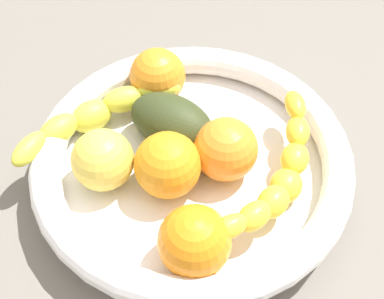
{
  "coord_description": "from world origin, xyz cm",
  "views": [
    {
      "loc": [
        19.87,
        -28.58,
        51.03
      ],
      "look_at": [
        0.0,
        0.0,
        8.2
      ],
      "focal_mm": 50.39,
      "sensor_mm": 36.0,
      "label": 1
    }
  ],
  "objects_px": {
    "orange_mid_left": "(226,149)",
    "apple_yellow": "(103,160)",
    "banana_draped_right": "(93,116)",
    "orange_mid_right": "(194,242)",
    "fruit_bowl": "(192,164)",
    "orange_rear": "(158,76)",
    "avocado_dark": "(172,122)",
    "orange_front": "(168,165)",
    "banana_draped_left": "(279,175)"
  },
  "relations": [
    {
      "from": "orange_rear",
      "to": "orange_front",
      "type": "bearing_deg",
      "value": -48.49
    },
    {
      "from": "banana_draped_right",
      "to": "orange_rear",
      "type": "xyz_separation_m",
      "value": [
        0.03,
        0.08,
        0.01
      ]
    },
    {
      "from": "orange_rear",
      "to": "apple_yellow",
      "type": "height_order",
      "value": "same"
    },
    {
      "from": "banana_draped_left",
      "to": "avocado_dark",
      "type": "relative_size",
      "value": 2.15
    },
    {
      "from": "orange_front",
      "to": "avocado_dark",
      "type": "relative_size",
      "value": 0.69
    },
    {
      "from": "orange_mid_left",
      "to": "avocado_dark",
      "type": "height_order",
      "value": "orange_mid_left"
    },
    {
      "from": "fruit_bowl",
      "to": "orange_mid_left",
      "type": "bearing_deg",
      "value": 30.98
    },
    {
      "from": "orange_rear",
      "to": "apple_yellow",
      "type": "bearing_deg",
      "value": -77.58
    },
    {
      "from": "avocado_dark",
      "to": "apple_yellow",
      "type": "distance_m",
      "value": 0.09
    },
    {
      "from": "orange_front",
      "to": "orange_mid_right",
      "type": "relative_size",
      "value": 1.0
    },
    {
      "from": "fruit_bowl",
      "to": "apple_yellow",
      "type": "relative_size",
      "value": 5.26
    },
    {
      "from": "banana_draped_left",
      "to": "orange_mid_right",
      "type": "distance_m",
      "value": 0.11
    },
    {
      "from": "orange_mid_right",
      "to": "apple_yellow",
      "type": "height_order",
      "value": "orange_mid_right"
    },
    {
      "from": "avocado_dark",
      "to": "apple_yellow",
      "type": "height_order",
      "value": "apple_yellow"
    },
    {
      "from": "banana_draped_left",
      "to": "orange_rear",
      "type": "distance_m",
      "value": 0.19
    },
    {
      "from": "orange_mid_right",
      "to": "apple_yellow",
      "type": "xyz_separation_m",
      "value": [
        -0.13,
        0.02,
        -0.0
      ]
    },
    {
      "from": "banana_draped_right",
      "to": "orange_rear",
      "type": "bearing_deg",
      "value": 73.32
    },
    {
      "from": "fruit_bowl",
      "to": "orange_front",
      "type": "relative_size",
      "value": 4.95
    },
    {
      "from": "orange_mid_right",
      "to": "avocado_dark",
      "type": "bearing_deg",
      "value": 133.94
    },
    {
      "from": "orange_rear",
      "to": "fruit_bowl",
      "type": "bearing_deg",
      "value": -34.91
    },
    {
      "from": "orange_rear",
      "to": "orange_mid_right",
      "type": "bearing_deg",
      "value": -44.27
    },
    {
      "from": "fruit_bowl",
      "to": "banana_draped_right",
      "type": "xyz_separation_m",
      "value": [
        -0.12,
        -0.02,
        0.02
      ]
    },
    {
      "from": "apple_yellow",
      "to": "orange_mid_right",
      "type": "bearing_deg",
      "value": -10.75
    },
    {
      "from": "banana_draped_right",
      "to": "apple_yellow",
      "type": "xyz_separation_m",
      "value": [
        0.05,
        -0.04,
        0.01
      ]
    },
    {
      "from": "fruit_bowl",
      "to": "banana_draped_right",
      "type": "bearing_deg",
      "value": -170.97
    },
    {
      "from": "banana_draped_right",
      "to": "apple_yellow",
      "type": "relative_size",
      "value": 3.06
    },
    {
      "from": "banana_draped_right",
      "to": "orange_mid_right",
      "type": "relative_size",
      "value": 2.89
    },
    {
      "from": "banana_draped_right",
      "to": "orange_mid_left",
      "type": "bearing_deg",
      "value": 13.87
    },
    {
      "from": "orange_front",
      "to": "fruit_bowl",
      "type": "bearing_deg",
      "value": 78.44
    },
    {
      "from": "apple_yellow",
      "to": "orange_rear",
      "type": "bearing_deg",
      "value": 102.42
    },
    {
      "from": "fruit_bowl",
      "to": "banana_draped_right",
      "type": "distance_m",
      "value": 0.12
    },
    {
      "from": "orange_mid_right",
      "to": "fruit_bowl",
      "type": "bearing_deg",
      "value": 125.93
    },
    {
      "from": "fruit_bowl",
      "to": "orange_rear",
      "type": "height_order",
      "value": "orange_rear"
    },
    {
      "from": "banana_draped_right",
      "to": "orange_mid_left",
      "type": "xyz_separation_m",
      "value": [
        0.15,
        0.04,
        0.01
      ]
    },
    {
      "from": "orange_mid_left",
      "to": "avocado_dark",
      "type": "xyz_separation_m",
      "value": [
        -0.07,
        0.0,
        -0.0
      ]
    },
    {
      "from": "banana_draped_right",
      "to": "orange_mid_left",
      "type": "relative_size",
      "value": 2.94
    },
    {
      "from": "fruit_bowl",
      "to": "orange_mid_right",
      "type": "distance_m",
      "value": 0.11
    },
    {
      "from": "orange_front",
      "to": "apple_yellow",
      "type": "distance_m",
      "value": 0.07
    },
    {
      "from": "fruit_bowl",
      "to": "apple_yellow",
      "type": "xyz_separation_m",
      "value": [
        -0.07,
        -0.06,
        0.03
      ]
    },
    {
      "from": "orange_rear",
      "to": "apple_yellow",
      "type": "relative_size",
      "value": 1.01
    },
    {
      "from": "orange_mid_left",
      "to": "banana_draped_left",
      "type": "bearing_deg",
      "value": 4.96
    },
    {
      "from": "orange_mid_left",
      "to": "apple_yellow",
      "type": "xyz_separation_m",
      "value": [
        -0.09,
        -0.08,
        -0.0
      ]
    },
    {
      "from": "orange_rear",
      "to": "apple_yellow",
      "type": "xyz_separation_m",
      "value": [
        0.03,
        -0.13,
        -0.0
      ]
    },
    {
      "from": "banana_draped_left",
      "to": "banana_draped_right",
      "type": "xyz_separation_m",
      "value": [
        -0.21,
        -0.04,
        -0.0
      ]
    },
    {
      "from": "fruit_bowl",
      "to": "orange_rear",
      "type": "bearing_deg",
      "value": 145.09
    },
    {
      "from": "banana_draped_right",
      "to": "orange_front",
      "type": "bearing_deg",
      "value": -7.1
    },
    {
      "from": "banana_draped_right",
      "to": "apple_yellow",
      "type": "distance_m",
      "value": 0.07
    },
    {
      "from": "orange_mid_left",
      "to": "apple_yellow",
      "type": "relative_size",
      "value": 1.04
    },
    {
      "from": "orange_mid_left",
      "to": "apple_yellow",
      "type": "bearing_deg",
      "value": -139.28
    },
    {
      "from": "avocado_dark",
      "to": "banana_draped_right",
      "type": "bearing_deg",
      "value": -154.18
    }
  ]
}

